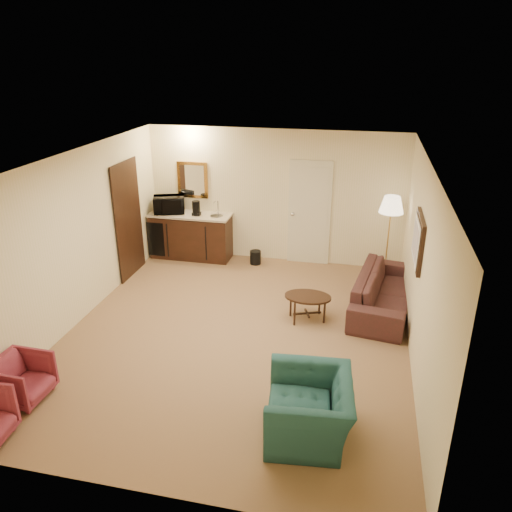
{
  "coord_description": "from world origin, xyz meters",
  "views": [
    {
      "loc": [
        1.68,
        -6.24,
        3.95
      ],
      "look_at": [
        0.19,
        0.5,
        1.08
      ],
      "focal_mm": 35.0,
      "sensor_mm": 36.0,
      "label": 1
    }
  ],
  "objects": [
    {
      "name": "ground",
      "position": [
        0.0,
        0.0,
        0.0
      ],
      "size": [
        6.0,
        6.0,
        0.0
      ],
      "primitive_type": "plane",
      "color": "olive",
      "rests_on": "ground"
    },
    {
      "name": "coffee_maker",
      "position": [
        -1.5,
        2.67,
        1.06
      ],
      "size": [
        0.16,
        0.16,
        0.29
      ],
      "primitive_type": "cylinder",
      "rotation": [
        0.0,
        0.0,
        -0.03
      ],
      "color": "black",
      "rests_on": "wetbar_cabinet"
    },
    {
      "name": "teal_armchair",
      "position": [
        1.3,
        -1.85,
        0.46
      ],
      "size": [
        0.78,
        1.11,
        0.91
      ],
      "primitive_type": "imported",
      "rotation": [
        0.0,
        0.0,
        -1.47
      ],
      "color": "#1E4B4A",
      "rests_on": "ground"
    },
    {
      "name": "floor_lamp",
      "position": [
        2.18,
        2.4,
        0.81
      ],
      "size": [
        0.44,
        0.44,
        1.61
      ],
      "primitive_type": "cube",
      "rotation": [
        0.0,
        0.0,
        0.04
      ],
      "color": "gold",
      "rests_on": "ground"
    },
    {
      "name": "wetbar_cabinet",
      "position": [
        -1.65,
        2.72,
        0.46
      ],
      "size": [
        1.64,
        0.58,
        0.92
      ],
      "primitive_type": "cube",
      "color": "#331910",
      "rests_on": "ground"
    },
    {
      "name": "microwave",
      "position": [
        -2.08,
        2.72,
        1.12
      ],
      "size": [
        0.68,
        0.52,
        0.41
      ],
      "primitive_type": "imported",
      "rotation": [
        0.0,
        0.0,
        0.35
      ],
      "color": "black",
      "rests_on": "wetbar_cabinet"
    },
    {
      "name": "sofa",
      "position": [
        2.15,
        1.3,
        0.42
      ],
      "size": [
        0.93,
        2.2,
        0.83
      ],
      "primitive_type": "imported",
      "rotation": [
        0.0,
        0.0,
        1.42
      ],
      "color": "black",
      "rests_on": "ground"
    },
    {
      "name": "rose_chair_near",
      "position": [
        -2.15,
        -2.0,
        0.31
      ],
      "size": [
        0.57,
        0.61,
        0.61
      ],
      "primitive_type": "imported",
      "rotation": [
        0.0,
        0.0,
        1.55
      ],
      "color": "#8E2E42",
      "rests_on": "ground"
    },
    {
      "name": "coffee_table",
      "position": [
        0.98,
        0.67,
        0.21
      ],
      "size": [
        0.85,
        0.71,
        0.42
      ],
      "primitive_type": "cube",
      "rotation": [
        0.0,
        0.0,
        0.36
      ],
      "color": "black",
      "rests_on": "ground"
    },
    {
      "name": "room_walls",
      "position": [
        -0.1,
        0.77,
        1.72
      ],
      "size": [
        5.02,
        6.01,
        2.61
      ],
      "color": "beige",
      "rests_on": "ground"
    },
    {
      "name": "waste_bin",
      "position": [
        -0.3,
        2.65,
        0.13
      ],
      "size": [
        0.22,
        0.22,
        0.27
      ],
      "primitive_type": "cylinder",
      "rotation": [
        0.0,
        0.0,
        0.03
      ],
      "color": "black",
      "rests_on": "ground"
    }
  ]
}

